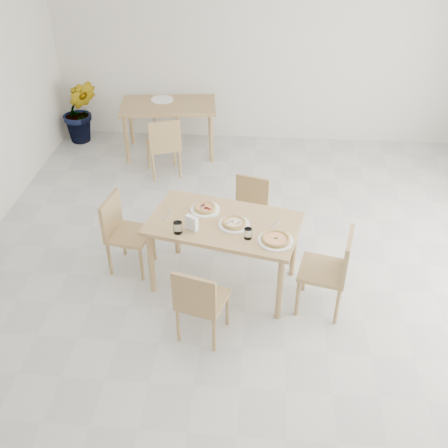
# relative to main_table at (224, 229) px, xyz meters

# --- Properties ---
(main_table) EXTENTS (1.56, 1.10, 0.75)m
(main_table) POSITION_rel_main_table_xyz_m (0.00, 0.00, 0.00)
(main_table) COLOR tan
(main_table) RESTS_ON ground
(chair_south) EXTENTS (0.49, 0.49, 0.80)m
(chair_south) POSITION_rel_main_table_xyz_m (-0.15, -0.78, -0.20)
(chair_south) COLOR tan
(chair_south) RESTS_ON ground
(chair_north) EXTENTS (0.47, 0.47, 0.77)m
(chair_north) POSITION_rel_main_table_xyz_m (0.21, 0.76, -0.22)
(chair_north) COLOR tan
(chair_north) RESTS_ON ground
(chair_west) EXTENTS (0.47, 0.47, 0.83)m
(chair_west) POSITION_rel_main_table_xyz_m (-1.06, 0.19, -0.18)
(chair_west) COLOR tan
(chair_west) RESTS_ON ground
(chair_east) EXTENTS (0.51, 0.51, 0.87)m
(chair_east) POSITION_rel_main_table_xyz_m (1.02, -0.29, -0.16)
(chair_east) COLOR tan
(chair_east) RESTS_ON ground
(plate_margherita) EXTENTS (0.32, 0.32, 0.02)m
(plate_margherita) POSITION_rel_main_table_xyz_m (0.49, -0.28, 0.10)
(plate_margherita) COLOR white
(plate_margherita) RESTS_ON main_table
(plate_mushroom) EXTENTS (0.29, 0.29, 0.02)m
(plate_mushroom) POSITION_rel_main_table_xyz_m (0.10, -0.05, 0.10)
(plate_mushroom) COLOR white
(plate_mushroom) RESTS_ON main_table
(plate_pepperoni) EXTENTS (0.29, 0.29, 0.02)m
(plate_pepperoni) POSITION_rel_main_table_xyz_m (-0.20, 0.18, 0.10)
(plate_pepperoni) COLOR white
(plate_pepperoni) RESTS_ON main_table
(pizza_margherita) EXTENTS (0.35, 0.35, 0.03)m
(pizza_margherita) POSITION_rel_main_table_xyz_m (0.49, -0.28, 0.12)
(pizza_margherita) COLOR #DCB767
(pizza_margherita) RESTS_ON plate_margherita
(pizza_mushroom) EXTENTS (0.29, 0.29, 0.03)m
(pizza_mushroom) POSITION_rel_main_table_xyz_m (0.10, -0.05, 0.12)
(pizza_mushroom) COLOR #DCB767
(pizza_mushroom) RESTS_ON plate_mushroom
(pizza_pepperoni) EXTENTS (0.26, 0.26, 0.03)m
(pizza_pepperoni) POSITION_rel_main_table_xyz_m (-0.20, 0.18, 0.12)
(pizza_pepperoni) COLOR #DCB767
(pizza_pepperoni) RESTS_ON plate_pepperoni
(tumbler_a) EXTENTS (0.08, 0.08, 0.11)m
(tumbler_a) POSITION_rel_main_table_xyz_m (-0.41, -0.21, 0.14)
(tumbler_a) COLOR white
(tumbler_a) RESTS_ON main_table
(tumbler_b) EXTENTS (0.07, 0.07, 0.10)m
(tumbler_b) POSITION_rel_main_table_xyz_m (0.24, -0.24, 0.14)
(tumbler_b) COLOR white
(tumbler_b) RESTS_ON main_table
(napkin_holder) EXTENTS (0.15, 0.13, 0.15)m
(napkin_holder) POSITION_rel_main_table_xyz_m (-0.28, -0.15, 0.16)
(napkin_holder) COLOR silver
(napkin_holder) RESTS_ON main_table
(fork_a) EXTENTS (0.06, 0.18, 0.01)m
(fork_a) POSITION_rel_main_table_xyz_m (-0.55, 0.05, 0.09)
(fork_a) COLOR silver
(fork_a) RESTS_ON main_table
(fork_b) EXTENTS (0.10, 0.18, 0.01)m
(fork_b) POSITION_rel_main_table_xyz_m (0.49, 0.01, 0.09)
(fork_b) COLOR silver
(fork_b) RESTS_ON main_table
(second_table) EXTENTS (1.41, 0.91, 0.75)m
(second_table) POSITION_rel_main_table_xyz_m (-1.02, 2.87, -0.01)
(second_table) COLOR tan
(second_table) RESTS_ON ground
(chair_back_s) EXTENTS (0.54, 0.54, 0.85)m
(chair_back_s) POSITION_rel_main_table_xyz_m (-0.97, 2.15, -0.17)
(chair_back_s) COLOR tan
(chair_back_s) RESTS_ON ground
(chair_back_n) EXTENTS (0.47, 0.47, 0.86)m
(chair_back_n) POSITION_rel_main_table_xyz_m (-1.13, 3.60, -0.16)
(chair_back_n) COLOR tan
(chair_back_n) RESTS_ON ground
(plate_empty) EXTENTS (0.32, 0.32, 0.02)m
(plate_empty) POSITION_rel_main_table_xyz_m (-1.13, 3.01, 0.10)
(plate_empty) COLOR white
(plate_empty) RESTS_ON second_table
(potted_plant) EXTENTS (0.62, 0.54, 0.97)m
(potted_plant) POSITION_rel_main_table_xyz_m (-2.42, 3.15, -0.18)
(potted_plant) COLOR #336B20
(potted_plant) RESTS_ON ground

